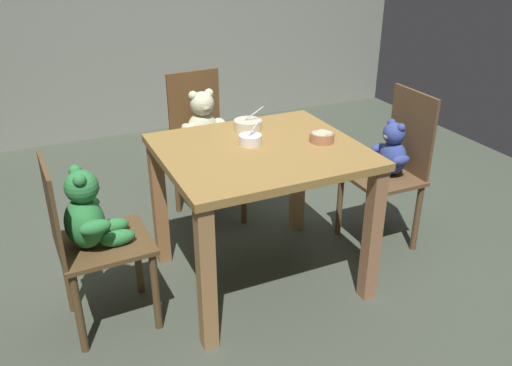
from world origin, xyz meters
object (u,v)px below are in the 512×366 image
at_px(porridge_bowl_terracotta_near_right, 322,137).
at_px(porridge_bowl_cream_far_center, 248,125).
at_px(teddy_chair_near_right, 391,161).
at_px(porridge_bowl_white_center, 250,139).
at_px(teddy_chair_far_center, 204,136).
at_px(teddy_chair_near_left, 89,225).
at_px(dining_table, 260,173).

xyz_separation_m(porridge_bowl_terracotta_near_right, porridge_bowl_cream_far_center, (-0.27, 0.31, 0.00)).
distance_m(teddy_chair_near_right, porridge_bowl_white_center, 0.91).
relative_size(teddy_chair_near_right, porridge_bowl_cream_far_center, 5.86).
relative_size(porridge_bowl_white_center, porridge_bowl_cream_far_center, 0.76).
bearing_deg(porridge_bowl_terracotta_near_right, teddy_chair_near_right, 9.89).
xyz_separation_m(teddy_chair_far_center, teddy_chair_near_right, (0.86, -0.74, -0.03)).
distance_m(teddy_chair_far_center, porridge_bowl_terracotta_near_right, 0.93).
distance_m(porridge_bowl_terracotta_near_right, porridge_bowl_cream_far_center, 0.41).
bearing_deg(teddy_chair_near_left, porridge_bowl_white_center, 4.12).
relative_size(teddy_chair_near_left, teddy_chair_far_center, 0.93).
bearing_deg(porridge_bowl_cream_far_center, porridge_bowl_white_center, -110.49).
distance_m(dining_table, porridge_bowl_cream_far_center, 0.31).
relative_size(teddy_chair_near_right, porridge_bowl_terracotta_near_right, 7.40).
bearing_deg(teddy_chair_near_left, teddy_chair_far_center, 42.41).
bearing_deg(porridge_bowl_white_center, porridge_bowl_cream_far_center, 69.51).
distance_m(dining_table, porridge_bowl_white_center, 0.18).
xyz_separation_m(teddy_chair_near_left, porridge_bowl_terracotta_near_right, (1.16, -0.03, 0.24)).
bearing_deg(porridge_bowl_cream_far_center, teddy_chair_near_right, -15.51).
height_order(teddy_chair_near_left, porridge_bowl_terracotta_near_right, teddy_chair_near_left).
bearing_deg(dining_table, teddy_chair_near_left, -178.50).
relative_size(teddy_chair_near_left, porridge_bowl_white_center, 7.27).
xyz_separation_m(dining_table, porridge_bowl_terracotta_near_right, (0.31, -0.05, 0.16)).
bearing_deg(porridge_bowl_terracotta_near_right, porridge_bowl_cream_far_center, 130.33).
relative_size(dining_table, porridge_bowl_white_center, 8.12).
xyz_separation_m(teddy_chair_far_center, porridge_bowl_white_center, (-0.01, -0.72, 0.23)).
distance_m(dining_table, teddy_chair_near_right, 0.85).
relative_size(teddy_chair_far_center, porridge_bowl_terracotta_near_right, 7.50).
bearing_deg(dining_table, porridge_bowl_white_center, 110.12).
bearing_deg(porridge_bowl_terracotta_near_right, teddy_chair_near_left, 178.50).
xyz_separation_m(teddy_chair_near_right, porridge_bowl_cream_far_center, (-0.79, 0.22, 0.27)).
bearing_deg(teddy_chair_near_right, porridge_bowl_terracotta_near_right, 10.39).
xyz_separation_m(teddy_chair_near_left, teddy_chair_far_center, (0.83, 0.81, 0.01)).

